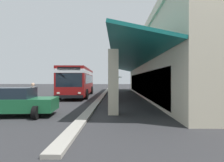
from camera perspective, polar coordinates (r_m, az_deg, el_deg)
The scene contains 7 objects.
ground at distance 22.18m, azimuth 9.14°, elevation -4.47°, with size 120.00×120.00×0.00m, color #2D2D30.
curb_strip at distance 21.87m, azimuth -2.82°, elevation -4.38°, with size 34.73×0.50×0.12m, color #9E998E.
plaza_building at distance 23.25m, azimuth 21.63°, elevation 4.32°, with size 29.24×14.10×6.96m.
transit_bus at distance 21.94m, azimuth -10.13°, elevation 0.32°, with size 11.33×3.22×3.34m.
parked_sedan_green at distance 11.07m, azimuth -28.22°, elevation -5.50°, with size 2.69×4.54×1.47m.
pedestrian at distance 13.16m, azimuth -22.75°, elevation -3.71°, with size 0.65×0.43×1.68m.
potted_palm at distance 30.54m, azimuth 1.29°, elevation -1.72°, with size 1.69×1.72×2.44m.
Camera 1 is at (21.89, 4.96, 1.88)m, focal length 30.29 mm.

